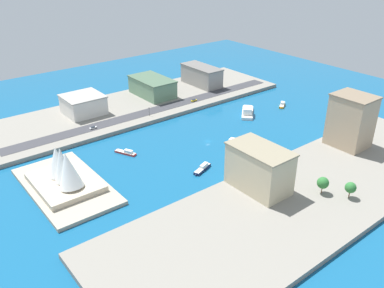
# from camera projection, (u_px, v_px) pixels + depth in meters

# --- Properties ---
(ground_plane) EXTENTS (440.00, 440.00, 0.00)m
(ground_plane) POSITION_uv_depth(u_px,v_px,m) (208.00, 141.00, 267.64)
(ground_plane) COLOR #145684
(quay_west) EXTENTS (70.00, 240.00, 2.81)m
(quay_west) POSITION_uv_depth(u_px,v_px,m) (310.00, 193.00, 210.02)
(quay_west) COLOR gray
(quay_west) RESTS_ON ground_plane
(quay_east) EXTENTS (70.00, 240.00, 2.81)m
(quay_east) POSITION_uv_depth(u_px,v_px,m) (142.00, 104.00, 324.00)
(quay_east) COLOR gray
(quay_east) RESTS_ON ground_plane
(peninsula_point) EXTENTS (67.87, 36.31, 2.00)m
(peninsula_point) POSITION_uv_depth(u_px,v_px,m) (66.00, 186.00, 216.86)
(peninsula_point) COLOR #A89E89
(peninsula_point) RESTS_ON ground_plane
(road_strip) EXTENTS (11.71, 228.00, 0.15)m
(road_strip) POSITION_uv_depth(u_px,v_px,m) (155.00, 110.00, 309.66)
(road_strip) COLOR #38383D
(road_strip) RESTS_ON quay_east
(water_taxi_orange) EXTENTS (8.93, 11.80, 3.47)m
(water_taxi_orange) POSITION_uv_depth(u_px,v_px,m) (282.00, 105.00, 323.69)
(water_taxi_orange) COLOR orange
(water_taxi_orange) RESTS_ON ground_plane
(yacht_sleek_gray) EXTENTS (8.44, 11.35, 3.55)m
(yacht_sleek_gray) POSITION_uv_depth(u_px,v_px,m) (233.00, 141.00, 264.68)
(yacht_sleek_gray) COLOR #999EA3
(yacht_sleek_gray) RESTS_ON ground_plane
(tugboat_red) EXTENTS (14.65, 8.97, 3.07)m
(tugboat_red) POSITION_uv_depth(u_px,v_px,m) (126.00, 152.00, 251.29)
(tugboat_red) COLOR red
(tugboat_red) RESTS_ON ground_plane
(ferry_white_commuter) EXTENTS (22.87, 23.70, 6.79)m
(ferry_white_commuter) POSITION_uv_depth(u_px,v_px,m) (248.00, 112.00, 307.38)
(ferry_white_commuter) COLOR silver
(ferry_white_commuter) RESTS_ON ground_plane
(patrol_launch_navy) EXTENTS (7.91, 15.24, 3.26)m
(patrol_launch_navy) POSITION_uv_depth(u_px,v_px,m) (202.00, 168.00, 233.34)
(patrol_launch_navy) COLOR #1E284C
(patrol_launch_navy) RESTS_ON ground_plane
(terminal_long_green) EXTENTS (40.40, 23.69, 14.49)m
(terminal_long_green) POSITION_uv_depth(u_px,v_px,m) (152.00, 87.00, 336.38)
(terminal_long_green) COLOR slate
(terminal_long_green) RESTS_ON quay_east
(hotel_broad_white) EXTENTS (27.25, 27.75, 13.85)m
(hotel_broad_white) POSITION_uv_depth(u_px,v_px,m) (83.00, 104.00, 301.04)
(hotel_broad_white) COLOR silver
(hotel_broad_white) RESTS_ON quay_east
(carpark_squat_concrete) EXTENTS (40.26, 17.52, 16.70)m
(carpark_squat_concrete) POSITION_uv_depth(u_px,v_px,m) (202.00, 76.00, 360.59)
(carpark_squat_concrete) COLOR gray
(carpark_squat_concrete) RESTS_ON quay_east
(apartment_midrise_tan) EXTENTS (23.86, 20.02, 32.86)m
(apartment_midrise_tan) POSITION_uv_depth(u_px,v_px,m) (351.00, 121.00, 249.48)
(apartment_midrise_tan) COLOR tan
(apartment_midrise_tan) RESTS_ON quay_west
(office_block_beige) EXTENTS (33.03, 19.40, 23.15)m
(office_block_beige) POSITION_uv_depth(u_px,v_px,m) (259.00, 168.00, 206.88)
(office_block_beige) COLOR #C6B793
(office_block_beige) RESTS_ON quay_west
(van_white) EXTENTS (1.85, 5.03, 1.58)m
(van_white) POSITION_uv_depth(u_px,v_px,m) (93.00, 128.00, 278.11)
(van_white) COLOR black
(van_white) RESTS_ON road_strip
(taxi_yellow_cab) EXTENTS (1.82, 5.20, 1.60)m
(taxi_yellow_cab) POSITION_uv_depth(u_px,v_px,m) (194.00, 100.00, 325.87)
(taxi_yellow_cab) COLOR black
(taxi_yellow_cab) RESTS_ON road_strip
(traffic_light_waterfront) EXTENTS (0.36, 0.36, 6.50)m
(traffic_light_waterfront) POSITION_uv_depth(u_px,v_px,m) (149.00, 110.00, 297.56)
(traffic_light_waterfront) COLOR black
(traffic_light_waterfront) RESTS_ON quay_east
(opera_landmark) EXTENTS (39.71, 29.97, 22.66)m
(opera_landmark) POSITION_uv_depth(u_px,v_px,m) (64.00, 171.00, 212.24)
(opera_landmark) COLOR #BCAD93
(opera_landmark) RESTS_ON peninsula_point
(park_tree_cluster) EXTENTS (16.85, 13.06, 9.09)m
(park_tree_cluster) POSITION_uv_depth(u_px,v_px,m) (335.00, 185.00, 203.35)
(park_tree_cluster) COLOR brown
(park_tree_cluster) RESTS_ON quay_west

